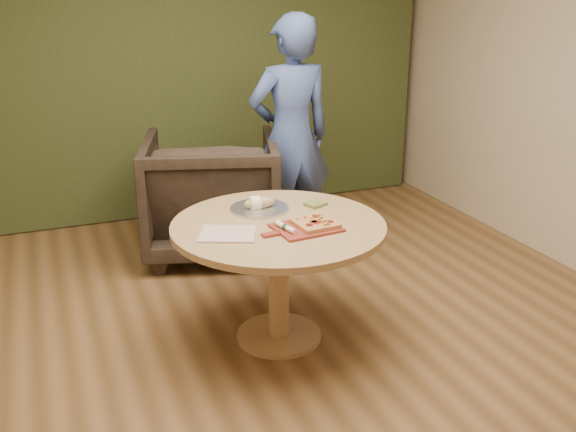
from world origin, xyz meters
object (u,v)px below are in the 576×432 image
Objects in this scene: armchair at (211,189)px; pedestal_table at (278,246)px; person_standing at (291,137)px; bread_roll at (258,203)px; cutlery_roll at (286,227)px; pizza_paddle at (305,228)px; flatbread_pizza at (315,223)px; serving_tray at (259,208)px.

pedestal_table is at bearing 106.45° from armchair.
bread_roll is at bearing 56.16° from person_standing.
cutlery_roll is 0.19× the size of armchair.
bread_roll is 1.19m from person_standing.
bread_roll is at bearing 103.20° from pizza_paddle.
person_standing is (0.62, 1.01, 0.13)m from bread_roll.
flatbread_pizza is at bearing -3.34° from pizza_paddle.
pizza_paddle is 0.42m from serving_tray.
armchair is 0.74m from person_standing.
flatbread_pizza is at bearing 112.38° from armchair.
flatbread_pizza is at bearing -40.78° from pedestal_table.
flatbread_pizza is 0.18m from cutlery_roll.
pizza_paddle is at bearing -71.44° from bread_roll.
pedestal_table is 0.28m from flatbread_pizza.
cutlery_roll reaches higher than pedestal_table.
bread_roll is (-0.03, 0.26, 0.18)m from pedestal_table.
serving_tray is 1.19m from person_standing.
person_standing reaches higher than pizza_paddle.
armchair reaches higher than bread_roll.
flatbread_pizza is 1.64m from armchair.
flatbread_pizza is 1.21× the size of cutlery_roll.
armchair reaches higher than cutlery_roll.
cutlery_roll is at bearing -87.02° from bread_roll.
pedestal_table is at bearing 70.87° from cutlery_roll.
cutlery_roll is at bearing 64.77° from person_standing.
armchair is (0.00, 1.61, -0.26)m from cutlery_roll.
bread_roll reaches higher than pizza_paddle.
bread_roll is at bearing 104.87° from armchair.
bread_roll is 0.10× the size of person_standing.
armchair reaches higher than flatbread_pizza.
person_standing reaches higher than flatbread_pizza.
serving_tray is at bearing 77.78° from cutlery_roll.
flatbread_pizza reaches higher than pizza_paddle.
pedestal_table is at bearing -84.27° from serving_tray.
pedestal_table is at bearing 62.90° from person_standing.
person_standing is (0.61, 1.01, 0.17)m from serving_tray.
cutlery_roll is (-0.18, -0.00, 0.00)m from flatbread_pizza.
bread_roll is 0.18× the size of armchair.
person_standing is at bearing 65.26° from pedestal_table.
cutlery_roll is 0.11× the size of person_standing.
serving_tray is 1.23m from armchair.
cutlery_roll is 1.54m from person_standing.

